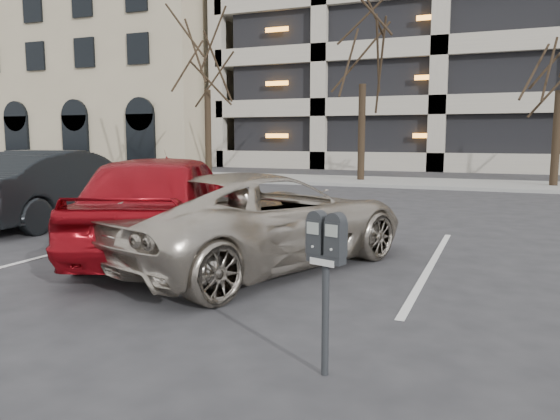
% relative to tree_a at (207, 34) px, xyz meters
% --- Properties ---
extents(ground, '(140.00, 140.00, 0.00)m').
position_rel_tree_a_xyz_m(ground, '(10.00, -16.00, -6.28)').
color(ground, '#28282B').
rests_on(ground, ground).
extents(sidewalk, '(80.00, 4.00, 0.12)m').
position_rel_tree_a_xyz_m(sidewalk, '(10.00, 0.00, -6.22)').
color(sidewalk, gray).
rests_on(sidewalk, ground).
extents(stall_lines, '(16.90, 5.20, 0.00)m').
position_rel_tree_a_xyz_m(stall_lines, '(8.60, -13.70, -6.27)').
color(stall_lines, silver).
rests_on(stall_lines, ground).
extents(office_building, '(26.00, 16.20, 15.00)m').
position_rel_tree_a_xyz_m(office_building, '(-18.00, 13.92, 1.21)').
color(office_building, tan).
rests_on(office_building, ground).
extents(tree_a, '(3.82, 3.82, 8.69)m').
position_rel_tree_a_xyz_m(tree_a, '(0.00, 0.00, 0.00)').
color(tree_a, black).
rests_on(tree_a, ground).
extents(tree_b, '(3.82, 3.82, 8.69)m').
position_rel_tree_a_xyz_m(tree_b, '(7.00, 0.00, 0.00)').
color(tree_b, black).
rests_on(tree_b, ground).
extents(parking_meter, '(0.34, 0.21, 1.25)m').
position_rel_tree_a_xyz_m(parking_meter, '(11.08, -17.76, -5.32)').
color(parking_meter, black).
rests_on(parking_meter, ground).
extents(suv_silver, '(3.83, 5.29, 1.34)m').
position_rel_tree_a_xyz_m(suv_silver, '(9.15, -14.64, -5.61)').
color(suv_silver, '#B4AA99').
rests_on(suv_silver, ground).
extents(car_red, '(3.48, 5.17, 1.63)m').
position_rel_tree_a_xyz_m(car_red, '(7.43, -14.49, -5.46)').
color(car_red, maroon).
rests_on(car_red, ground).
extents(car_dark, '(1.67, 4.73, 1.55)m').
position_rel_tree_a_xyz_m(car_dark, '(3.56, -12.61, -5.50)').
color(car_dark, black).
rests_on(car_dark, ground).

